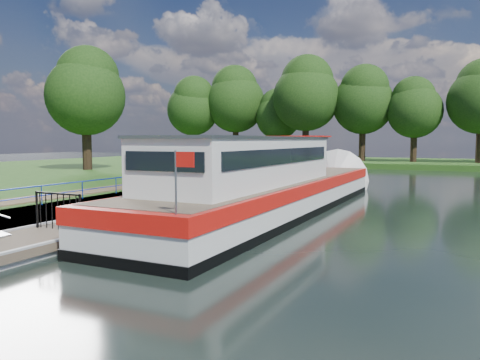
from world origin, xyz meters
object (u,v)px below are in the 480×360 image
at_px(pontoon, 224,198).
at_px(car_c, 206,156).
at_px(car_a, 262,157).
at_px(car_b, 222,156).
at_px(barge, 276,187).

relative_size(pontoon, car_c, 7.57).
relative_size(car_a, car_c, 0.84).
xyz_separation_m(car_b, car_c, (-1.95, -0.03, -0.02)).
relative_size(barge, car_a, 6.35).
xyz_separation_m(barge, car_b, (-15.86, 24.59, 0.35)).
bearing_deg(barge, pontoon, 152.02).
distance_m(pontoon, car_a, 23.12).
bearing_deg(barge, car_a, 114.76).
bearing_deg(barge, car_c, 125.95).
distance_m(car_b, car_c, 1.95).
relative_size(barge, car_b, 5.81).
height_order(car_a, car_c, car_c).
bearing_deg(car_b, car_a, -76.35).
bearing_deg(car_a, car_b, -164.64).
bearing_deg(pontoon, barge, -27.98).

